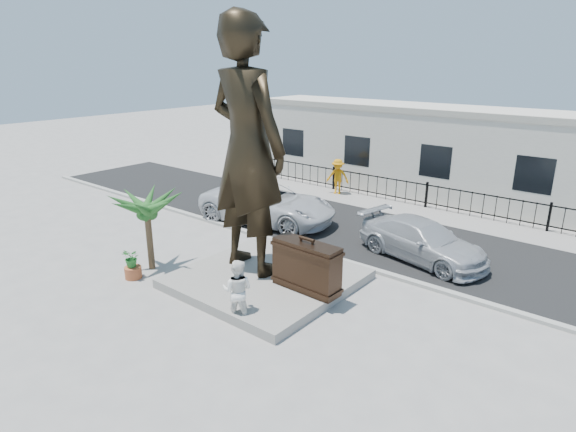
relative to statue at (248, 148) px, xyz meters
The scene contains 16 objects.
ground 4.84m from the statue, 50.61° to the right, with size 100.00×100.00×0.00m, color #9E9991.
street 7.84m from the statue, 78.20° to the left, with size 40.00×7.00×0.01m, color black.
curb 5.35m from the statue, 65.15° to the left, with size 40.00×0.25×0.12m, color #A5A399.
far_sidewalk 11.33m from the statue, 82.68° to the left, with size 40.00×2.50×0.02m, color #9E9991.
plinth 4.30m from the statue, ahead, with size 5.20×5.20×0.30m, color gray.
fence 11.87m from the statue, 83.20° to the left, with size 22.00×0.10×1.20m, color black.
building 15.59m from the statue, 85.05° to the left, with size 28.00×7.00×4.40m, color silver.
statue is the anchor object (origin of this frame).
suitcase 4.12m from the statue, ahead, with size 2.17×0.69×1.53m, color black.
tourist 4.56m from the statue, 53.34° to the right, with size 0.89×0.69×1.82m, color white.
car_white 6.63m from the statue, 125.51° to the left, with size 2.84×6.16×1.71m, color silver.
car_silver 7.29m from the statue, 51.58° to the left, with size 2.02×4.97×1.44m, color #B2B3B7.
worker 11.57m from the statue, 108.28° to the left, with size 1.23×0.71×1.91m, color orange.
palm_tree 5.64m from the statue, 149.57° to the right, with size 1.80×1.80×3.20m, color #21541E, non-canonical shape.
planter 5.74m from the statue, 137.21° to the right, with size 0.56×0.56×0.40m, color #AC542D.
shrub 5.37m from the statue, 137.21° to the right, with size 0.59×0.51×0.66m, color #246F28.
Camera 1 is at (9.15, -9.20, 7.05)m, focal length 30.00 mm.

